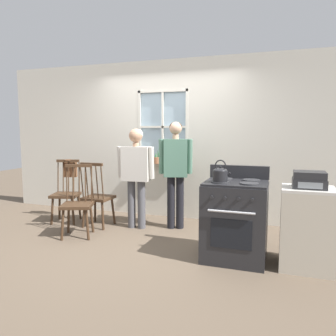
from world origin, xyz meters
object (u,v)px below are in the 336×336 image
object	(u,v)px
handbag	(70,169)
stereo	(309,180)
side_counter	(307,228)
person_teen_center	(176,166)
chair_near_wall	(98,198)
chair_center_cluster	(77,205)
chair_by_window	(66,194)
kettle	(220,174)
stove	(235,220)
person_elderly_left	(136,168)
potted_plant	(157,159)

from	to	relation	value
handbag	stereo	bearing A→B (deg)	-14.30
side_counter	person_teen_center	bearing A→B (deg)	152.55
chair_near_wall	chair_center_cluster	xyz separation A→B (m)	(-0.02, -0.51, 0.00)
chair_by_window	chair_near_wall	distance (m)	0.64
person_teen_center	handbag	distance (m)	1.90
person_teen_center	kettle	world-z (taller)	person_teen_center
handbag	stereo	size ratio (longest dim) A/B	0.90
stove	side_counter	distance (m)	0.78
person_elderly_left	handbag	world-z (taller)	person_elderly_left
chair_by_window	handbag	xyz separation A→B (m)	(-0.07, 0.22, 0.40)
chair_near_wall	potted_plant	size ratio (longest dim) A/B	4.19
stove	handbag	bearing A→B (deg)	162.73
person_teen_center	side_counter	world-z (taller)	person_teen_center
person_teen_center	chair_by_window	bearing A→B (deg)	170.73
chair_center_cluster	kettle	size ratio (longest dim) A/B	4.15
handbag	person_teen_center	bearing A→B (deg)	0.52
chair_by_window	stereo	distance (m)	3.74
chair_near_wall	potted_plant	bearing A→B (deg)	-126.83
person_elderly_left	stove	size ratio (longest dim) A/B	1.42
chair_near_wall	person_teen_center	bearing A→B (deg)	-164.60
chair_by_window	chair_center_cluster	world-z (taller)	same
side_counter	stereo	size ratio (longest dim) A/B	2.65
kettle	side_counter	bearing A→B (deg)	7.18
chair_by_window	person_elderly_left	bearing A→B (deg)	-13.56
chair_by_window	kettle	distance (m)	2.87
chair_near_wall	person_teen_center	world-z (taller)	person_teen_center
chair_near_wall	kettle	xyz separation A→B (m)	(2.06, -0.75, 0.57)
chair_by_window	kettle	xyz separation A→B (m)	(2.70, -0.82, 0.57)
potted_plant	handbag	distance (m)	1.49
person_elderly_left	stove	xyz separation A→B (m)	(1.61, -0.75, -0.47)
side_counter	person_elderly_left	bearing A→B (deg)	162.32
kettle	stove	bearing A→B (deg)	39.21
stereo	chair_center_cluster	bearing A→B (deg)	177.19
stove	handbag	size ratio (longest dim) A/B	3.53
kettle	person_elderly_left	bearing A→B (deg)	148.74
person_teen_center	potted_plant	distance (m)	0.76
person_teen_center	person_elderly_left	bearing A→B (deg)	-179.61
chair_center_cluster	potted_plant	xyz separation A→B (m)	(0.69, 1.37, 0.55)
handbag	side_counter	size ratio (longest dim) A/B	0.34
kettle	potted_plant	size ratio (longest dim) A/B	1.01
person_elderly_left	potted_plant	distance (m)	0.74
chair_center_cluster	stereo	world-z (taller)	stereo
potted_plant	stereo	world-z (taller)	potted_plant
person_teen_center	chair_near_wall	bearing A→B (deg)	177.52
chair_near_wall	chair_center_cluster	size ratio (longest dim) A/B	1.00
person_teen_center	handbag	size ratio (longest dim) A/B	5.34
person_elderly_left	person_teen_center	bearing A→B (deg)	12.28
stereo	chair_near_wall	bearing A→B (deg)	167.65
person_elderly_left	stove	bearing A→B (deg)	-29.83
chair_center_cluster	chair_by_window	bearing A→B (deg)	115.67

